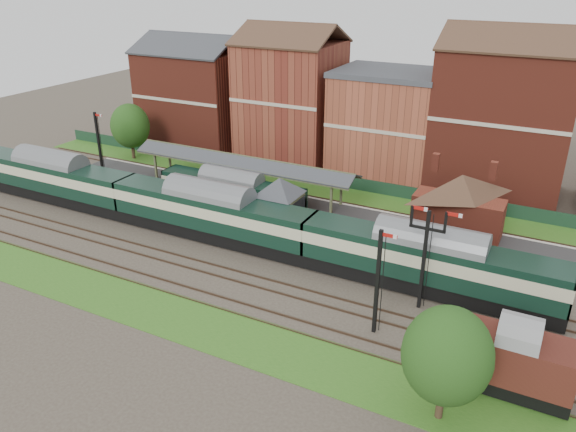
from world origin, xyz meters
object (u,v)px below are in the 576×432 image
at_px(signal_box, 280,206).
at_px(dmu_train, 210,212).
at_px(goods_van_a, 514,360).
at_px(platform_railcar, 232,191).
at_px(semaphore_bracket, 425,253).

relative_size(signal_box, dmu_train, 0.10).
bearing_deg(goods_van_a, platform_railcar, 152.46).
height_order(signal_box, dmu_train, signal_box).
distance_m(dmu_train, goods_van_a, 29.36).
distance_m(semaphore_bracket, platform_railcar, 24.28).
height_order(signal_box, platform_railcar, signal_box).
bearing_deg(dmu_train, semaphore_bracket, -6.91).
height_order(signal_box, semaphore_bracket, semaphore_bracket).
distance_m(signal_box, dmu_train, 6.49).
distance_m(signal_box, platform_railcar, 8.12).
bearing_deg(goods_van_a, signal_box, 151.26).
height_order(dmu_train, platform_railcar, dmu_train).
distance_m(semaphore_bracket, dmu_train, 20.88).
relative_size(dmu_train, goods_van_a, 9.07).
relative_size(semaphore_bracket, platform_railcar, 0.50).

